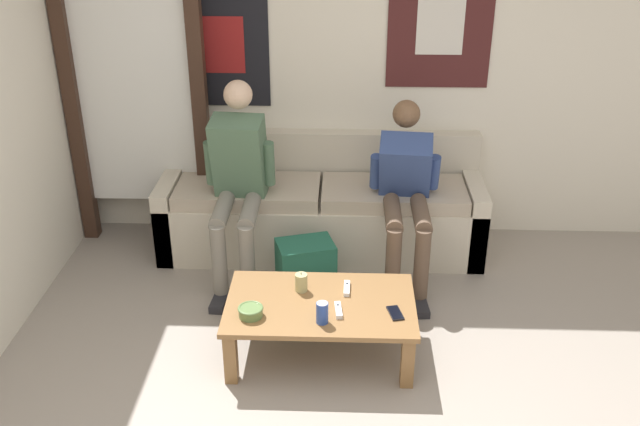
{
  "coord_description": "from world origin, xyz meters",
  "views": [
    {
      "loc": [
        -0.0,
        -2.37,
        2.58
      ],
      "look_at": [
        -0.14,
        1.44,
        0.68
      ],
      "focal_mm": 40.0,
      "sensor_mm": 36.0,
      "label": 1
    }
  ],
  "objects_px": {
    "coffee_table": "(321,310)",
    "game_controller_near_right": "(339,310)",
    "person_seated_teen": "(406,188)",
    "cell_phone": "(395,313)",
    "couch": "(321,211)",
    "person_seated_adult": "(238,177)",
    "ceramic_bowl": "(251,311)",
    "pillar_candle": "(301,282)",
    "game_controller_near_left": "(347,288)",
    "backpack": "(306,271)",
    "drink_can_blue": "(322,313)"
  },
  "relations": [
    {
      "from": "couch",
      "to": "ceramic_bowl",
      "type": "distance_m",
      "value": 1.46
    },
    {
      "from": "cell_phone",
      "to": "drink_can_blue",
      "type": "bearing_deg",
      "value": -166.71
    },
    {
      "from": "coffee_table",
      "to": "person_seated_teen",
      "type": "bearing_deg",
      "value": 60.17
    },
    {
      "from": "backpack",
      "to": "ceramic_bowl",
      "type": "distance_m",
      "value": 0.82
    },
    {
      "from": "couch",
      "to": "game_controller_near_left",
      "type": "bearing_deg",
      "value": -80.57
    },
    {
      "from": "cell_phone",
      "to": "game_controller_near_right",
      "type": "bearing_deg",
      "value": 178.66
    },
    {
      "from": "person_seated_teen",
      "to": "ceramic_bowl",
      "type": "height_order",
      "value": "person_seated_teen"
    },
    {
      "from": "person_seated_teen",
      "to": "game_controller_near_right",
      "type": "height_order",
      "value": "person_seated_teen"
    },
    {
      "from": "pillar_candle",
      "to": "game_controller_near_right",
      "type": "distance_m",
      "value": 0.31
    },
    {
      "from": "couch",
      "to": "person_seated_adult",
      "type": "distance_m",
      "value": 0.76
    },
    {
      "from": "pillar_candle",
      "to": "game_controller_near_left",
      "type": "bearing_deg",
      "value": 2.78
    },
    {
      "from": "backpack",
      "to": "game_controller_near_right",
      "type": "xyz_separation_m",
      "value": [
        0.22,
        -0.7,
        0.17
      ]
    },
    {
      "from": "coffee_table",
      "to": "game_controller_near_right",
      "type": "relative_size",
      "value": 7.27
    },
    {
      "from": "game_controller_near_right",
      "to": "person_seated_adult",
      "type": "bearing_deg",
      "value": 124.06
    },
    {
      "from": "couch",
      "to": "coffee_table",
      "type": "xyz_separation_m",
      "value": [
        0.04,
        -1.27,
        -0.01
      ]
    },
    {
      "from": "person_seated_teen",
      "to": "drink_can_blue",
      "type": "relative_size",
      "value": 9.31
    },
    {
      "from": "ceramic_bowl",
      "to": "game_controller_near_right",
      "type": "bearing_deg",
      "value": 6.78
    },
    {
      "from": "coffee_table",
      "to": "drink_can_blue",
      "type": "relative_size",
      "value": 8.6
    },
    {
      "from": "person_seated_adult",
      "to": "drink_can_blue",
      "type": "bearing_deg",
      "value": -61.79
    },
    {
      "from": "couch",
      "to": "game_controller_near_left",
      "type": "distance_m",
      "value": 1.15
    },
    {
      "from": "couch",
      "to": "pillar_candle",
      "type": "distance_m",
      "value": 1.15
    },
    {
      "from": "person_seated_adult",
      "to": "game_controller_near_left",
      "type": "xyz_separation_m",
      "value": [
        0.72,
        -0.78,
        -0.35
      ]
    },
    {
      "from": "person_seated_adult",
      "to": "backpack",
      "type": "height_order",
      "value": "person_seated_adult"
    },
    {
      "from": "person_seated_teen",
      "to": "drink_can_blue",
      "type": "bearing_deg",
      "value": -114.73
    },
    {
      "from": "backpack",
      "to": "cell_phone",
      "type": "relative_size",
      "value": 2.81
    },
    {
      "from": "couch",
      "to": "game_controller_near_right",
      "type": "relative_size",
      "value": 15.61
    },
    {
      "from": "coffee_table",
      "to": "backpack",
      "type": "distance_m",
      "value": 0.63
    },
    {
      "from": "pillar_candle",
      "to": "game_controller_near_right",
      "type": "xyz_separation_m",
      "value": [
        0.22,
        -0.21,
        -0.04
      ]
    },
    {
      "from": "person_seated_adult",
      "to": "pillar_candle",
      "type": "xyz_separation_m",
      "value": [
        0.46,
        -0.79,
        -0.31
      ]
    },
    {
      "from": "cell_phone",
      "to": "pillar_candle",
      "type": "bearing_deg",
      "value": 157.58
    },
    {
      "from": "drink_can_blue",
      "to": "game_controller_near_left",
      "type": "xyz_separation_m",
      "value": [
        0.13,
        0.32,
        -0.05
      ]
    },
    {
      "from": "person_seated_adult",
      "to": "game_controller_near_left",
      "type": "bearing_deg",
      "value": -47.12
    },
    {
      "from": "couch",
      "to": "person_seated_adult",
      "type": "height_order",
      "value": "person_seated_adult"
    },
    {
      "from": "cell_phone",
      "to": "ceramic_bowl",
      "type": "bearing_deg",
      "value": -176.42
    },
    {
      "from": "ceramic_bowl",
      "to": "cell_phone",
      "type": "distance_m",
      "value": 0.79
    },
    {
      "from": "coffee_table",
      "to": "cell_phone",
      "type": "relative_size",
      "value": 7.22
    },
    {
      "from": "coffee_table",
      "to": "cell_phone",
      "type": "xyz_separation_m",
      "value": [
        0.41,
        -0.1,
        0.06
      ]
    },
    {
      "from": "game_controller_near_right",
      "to": "cell_phone",
      "type": "distance_m",
      "value": 0.31
    },
    {
      "from": "person_seated_adult",
      "to": "ceramic_bowl",
      "type": "distance_m",
      "value": 1.13
    },
    {
      "from": "person_seated_teen",
      "to": "game_controller_near_left",
      "type": "height_order",
      "value": "person_seated_teen"
    },
    {
      "from": "coffee_table",
      "to": "cell_phone",
      "type": "height_order",
      "value": "cell_phone"
    },
    {
      "from": "coffee_table",
      "to": "ceramic_bowl",
      "type": "bearing_deg",
      "value": -158.56
    },
    {
      "from": "backpack",
      "to": "cell_phone",
      "type": "xyz_separation_m",
      "value": [
        0.53,
        -0.7,
        0.17
      ]
    },
    {
      "from": "game_controller_near_left",
      "to": "cell_phone",
      "type": "xyz_separation_m",
      "value": [
        0.27,
        -0.23,
        -0.01
      ]
    },
    {
      "from": "person_seated_adult",
      "to": "game_controller_near_right",
      "type": "height_order",
      "value": "person_seated_adult"
    },
    {
      "from": "backpack",
      "to": "drink_can_blue",
      "type": "relative_size",
      "value": 3.34
    },
    {
      "from": "person_seated_teen",
      "to": "couch",
      "type": "bearing_deg",
      "value": 148.98
    },
    {
      "from": "game_controller_near_right",
      "to": "backpack",
      "type": "bearing_deg",
      "value": 107.3
    },
    {
      "from": "coffee_table",
      "to": "person_seated_adult",
      "type": "distance_m",
      "value": 1.16
    },
    {
      "from": "coffee_table",
      "to": "cell_phone",
      "type": "bearing_deg",
      "value": -13.33
    }
  ]
}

